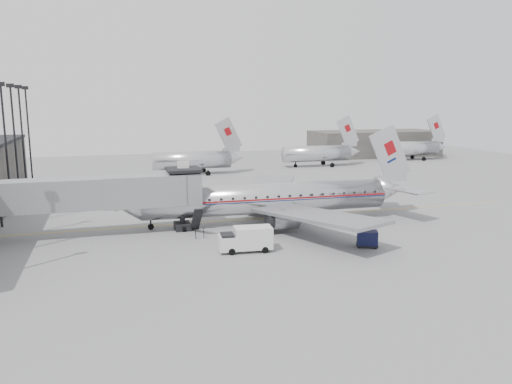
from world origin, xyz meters
TOP-DOWN VIEW (x-y plane):
  - ground at (0.00, 0.00)m, footprint 160.00×160.00m
  - hangar at (45.00, 60.00)m, footprint 30.00×12.00m
  - apron_line at (3.00, 6.00)m, footprint 60.00×0.15m
  - jet_bridge at (-16.66, 3.67)m, footprint 21.00×6.20m
  - floodlight_masts at (-27.50, 13.00)m, footprint 0.90×42.25m
  - distant_aircraft_near at (-1.79, 42.00)m, footprint 16.39×3.20m
  - distant_aircraft_mid at (24.21, 46.00)m, footprint 16.39×3.20m
  - distant_aircraft_far at (48.21, 50.00)m, footprint 16.39×3.20m
  - airliner at (0.67, 3.98)m, footprint 33.52×31.04m
  - service_van at (-4.98, -5.68)m, footprint 4.83×2.23m
  - baggage_cart_navy at (6.00, -7.48)m, footprint 2.35×2.12m
  - ramp_worker at (-0.12, 0.94)m, footprint 0.71×0.54m

SIDE VIEW (x-z plane):
  - ground at x=0.00m, z-range 0.00..0.00m
  - apron_line at x=3.00m, z-range 0.00..0.01m
  - baggage_cart_navy at x=6.00m, z-range 0.05..1.55m
  - ramp_worker at x=-0.12m, z-range 0.00..1.76m
  - service_van at x=-4.98m, z-range 0.06..2.26m
  - airliner at x=0.67m, z-range -2.63..7.96m
  - distant_aircraft_near at x=-1.79m, z-range -2.40..7.86m
  - distant_aircraft_mid at x=24.21m, z-range -2.40..7.86m
  - distant_aircraft_far at x=48.21m, z-range -2.40..7.86m
  - hangar at x=45.00m, z-range 0.00..6.00m
  - jet_bridge at x=-16.66m, z-range 0.63..7.73m
  - floodlight_masts at x=-27.50m, z-range 0.74..15.99m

